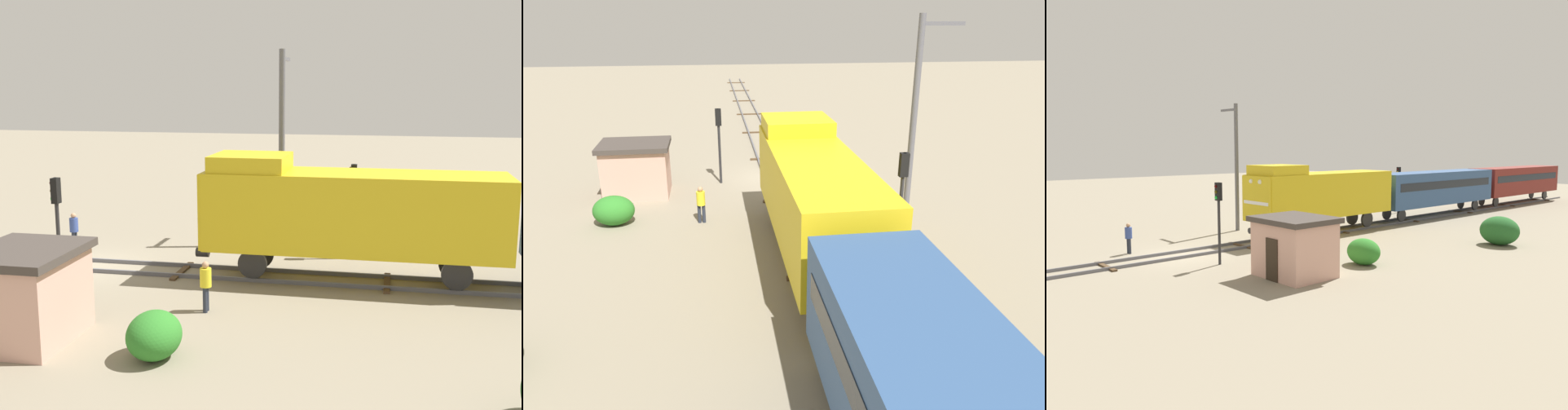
# 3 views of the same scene
# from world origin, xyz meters

# --- Properties ---
(ground_plane) EXTENTS (144.07, 144.07, 0.00)m
(ground_plane) POSITION_xyz_m (0.00, 0.00, 0.00)
(ground_plane) COLOR gray
(railway_track) EXTENTS (2.40, 96.05, 0.16)m
(railway_track) POSITION_xyz_m (0.00, 0.00, 0.07)
(railway_track) COLOR #595960
(railway_track) RESTS_ON ground
(locomotive) EXTENTS (2.90, 11.60, 4.60)m
(locomotive) POSITION_xyz_m (0.00, 10.49, 2.77)
(locomotive) COLOR gold
(locomotive) RESTS_ON railway_track
(traffic_signal_near) EXTENTS (0.32, 0.34, 4.13)m
(traffic_signal_near) POSITION_xyz_m (3.20, 0.51, 2.87)
(traffic_signal_near) COLOR #262628
(traffic_signal_near) RESTS_ON ground
(traffic_signal_mid) EXTENTS (0.32, 0.34, 4.06)m
(traffic_signal_mid) POSITION_xyz_m (-3.40, 10.47, 2.83)
(traffic_signal_mid) COLOR #262628
(traffic_signal_mid) RESTS_ON ground
(worker_near_track) EXTENTS (0.38, 0.38, 1.70)m
(worker_near_track) POSITION_xyz_m (-2.40, -1.81, 1.00)
(worker_near_track) COLOR #262B38
(worker_near_track) RESTS_ON ground
(worker_by_signal) EXTENTS (0.38, 0.38, 1.70)m
(worker_by_signal) POSITION_xyz_m (4.20, 6.21, 1.00)
(worker_by_signal) COLOR #262B38
(worker_by_signal) RESTS_ON ground
(catenary_mast) EXTENTS (1.94, 0.28, 8.87)m
(catenary_mast) POSITION_xyz_m (-5.06, 7.15, 4.68)
(catenary_mast) COLOR #595960
(catenary_mast) RESTS_ON ground
(relay_hut) EXTENTS (3.50, 2.90, 2.74)m
(relay_hut) POSITION_xyz_m (7.50, 1.80, 1.39)
(relay_hut) COLOR #D19E8C
(relay_hut) RESTS_ON ground
(bush_mid) EXTENTS (1.82, 1.49, 1.32)m
(bush_mid) POSITION_xyz_m (8.05, 5.88, 0.66)
(bush_mid) COLOR #2B7626
(bush_mid) RESTS_ON ground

